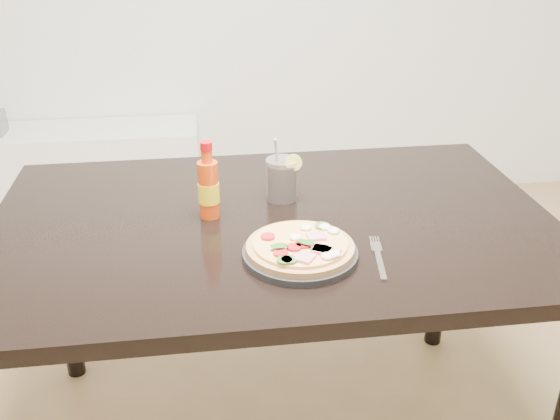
{
  "coord_description": "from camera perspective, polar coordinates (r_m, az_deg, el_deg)",
  "views": [
    {
      "loc": [
        -0.09,
        -0.85,
        1.45
      ],
      "look_at": [
        0.08,
        0.41,
        0.83
      ],
      "focal_mm": 40.0,
      "sensor_mm": 36.0,
      "label": 1
    }
  ],
  "objects": [
    {
      "name": "fork",
      "position": [
        1.4,
        8.97,
        -4.16
      ],
      "size": [
        0.05,
        0.19,
        0.0
      ],
      "rotation": [
        0.0,
        0.0,
        -0.16
      ],
      "color": "silver",
      "rests_on": "dining_table"
    },
    {
      "name": "media_console",
      "position": [
        3.24,
        -19.86,
        2.65
      ],
      "size": [
        1.4,
        0.34,
        0.5
      ],
      "primitive_type": "cube",
      "color": "white",
      "rests_on": "ground"
    },
    {
      "name": "plate",
      "position": [
        1.39,
        1.85,
        -4.01
      ],
      "size": [
        0.26,
        0.26,
        0.02
      ],
      "primitive_type": "cylinder",
      "color": "black",
      "rests_on": "dining_table"
    },
    {
      "name": "dining_table",
      "position": [
        1.6,
        -0.58,
        -3.38
      ],
      "size": [
        1.4,
        0.9,
        0.75
      ],
      "color": "black",
      "rests_on": "ground"
    },
    {
      "name": "cola_cup",
      "position": [
        1.64,
        0.18,
        2.77
      ],
      "size": [
        0.09,
        0.08,
        0.17
      ],
      "rotation": [
        0.0,
        0.0,
        -0.3
      ],
      "color": "black",
      "rests_on": "dining_table"
    },
    {
      "name": "hot_sauce_bottle",
      "position": [
        1.54,
        -6.56,
        2.03
      ],
      "size": [
        0.06,
        0.06,
        0.2
      ],
      "rotation": [
        0.0,
        0.0,
        0.22
      ],
      "color": "#DB430C",
      "rests_on": "dining_table"
    },
    {
      "name": "pizza",
      "position": [
        1.37,
        1.97,
        -3.33
      ],
      "size": [
        0.24,
        0.24,
        0.03
      ],
      "color": "tan",
      "rests_on": "plate"
    }
  ]
}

